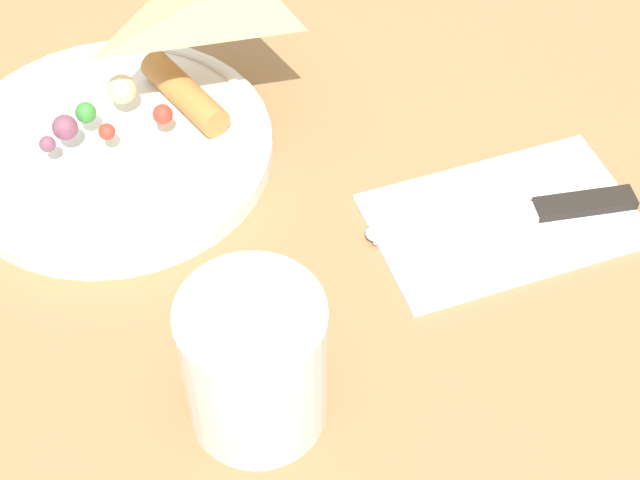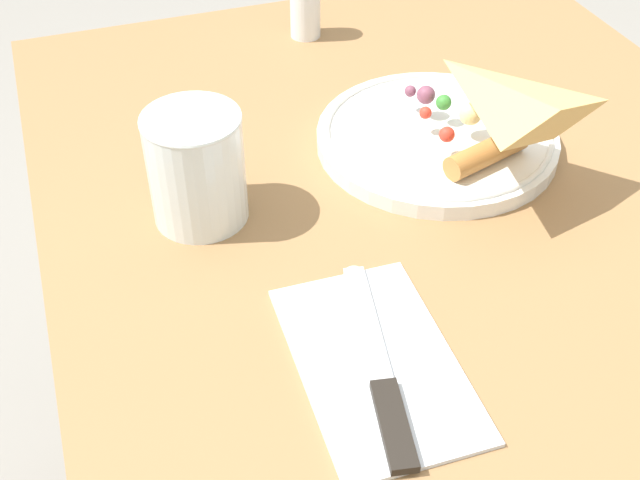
% 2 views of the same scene
% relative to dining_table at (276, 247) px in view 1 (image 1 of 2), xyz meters
% --- Properties ---
extents(dining_table, '(0.99, 0.72, 0.73)m').
position_rel_dining_table_xyz_m(dining_table, '(0.00, 0.00, 0.00)').
color(dining_table, olive).
rests_on(dining_table, ground_plane).
extents(plate_pizza, '(0.24, 0.24, 0.05)m').
position_rel_dining_table_xyz_m(plate_pizza, '(0.11, -0.04, 0.13)').
color(plate_pizza, white).
rests_on(plate_pizza, dining_table).
extents(milk_glass, '(0.09, 0.09, 0.10)m').
position_rel_dining_table_xyz_m(milk_glass, '(0.08, 0.22, 0.17)').
color(milk_glass, white).
rests_on(milk_glass, dining_table).
extents(napkin_folded, '(0.19, 0.12, 0.00)m').
position_rel_dining_table_xyz_m(napkin_folded, '(-0.13, 0.13, 0.12)').
color(napkin_folded, silver).
rests_on(napkin_folded, dining_table).
extents(butter_knife, '(0.20, 0.06, 0.01)m').
position_rel_dining_table_xyz_m(butter_knife, '(-0.14, 0.13, 0.13)').
color(butter_knife, black).
rests_on(butter_knife, napkin_folded).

